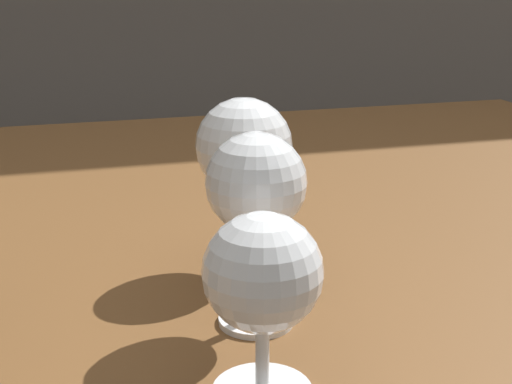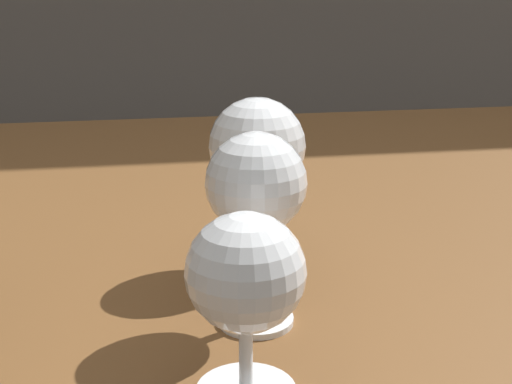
% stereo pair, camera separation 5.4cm
% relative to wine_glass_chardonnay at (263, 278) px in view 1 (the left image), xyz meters
% --- Properties ---
extents(dining_table, '(1.40, 1.00, 0.72)m').
position_rel_wine_glass_chardonnay_xyz_m(dining_table, '(0.06, 0.39, -0.16)').
color(dining_table, brown).
rests_on(dining_table, ground_plane).
extents(wine_glass_chardonnay, '(0.08, 0.08, 0.13)m').
position_rel_wine_glass_chardonnay_xyz_m(wine_glass_chardonnay, '(0.00, 0.00, 0.00)').
color(wine_glass_chardonnay, white).
rests_on(wine_glass_chardonnay, dining_table).
extents(wine_glass_merlot, '(0.08, 0.08, 0.15)m').
position_rel_wine_glass_chardonnay_xyz_m(wine_glass_merlot, '(0.02, 0.10, 0.03)').
color(wine_glass_merlot, white).
rests_on(wine_glass_merlot, dining_table).
extents(wine_glass_amber, '(0.09, 0.09, 0.16)m').
position_rel_wine_glass_chardonnay_xyz_m(wine_glass_amber, '(0.04, 0.21, 0.03)').
color(wine_glass_amber, white).
rests_on(wine_glass_amber, dining_table).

